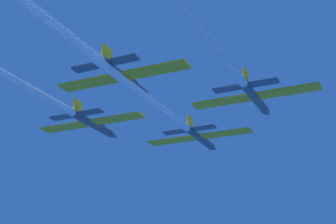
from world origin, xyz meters
name	(u,v)px	position (x,y,z in m)	size (l,w,h in m)	color
jet_lead	(147,98)	(-0.13, -19.43, -0.33)	(17.58, 62.99, 2.91)	#4C5660
jet_right_wing	(193,21)	(12.43, -34.20, 0.40)	(17.58, 70.12, 2.91)	#4C5660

